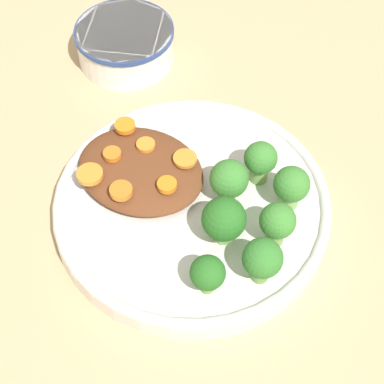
# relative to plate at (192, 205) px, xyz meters

# --- Properties ---
(ground_plane) EXTENTS (4.00, 4.00, 0.00)m
(ground_plane) POSITION_rel_plate_xyz_m (0.00, 0.00, -0.01)
(ground_plane) COLOR tan
(plate) EXTENTS (0.28, 0.28, 0.03)m
(plate) POSITION_rel_plate_xyz_m (0.00, 0.00, 0.00)
(plate) COLOR silver
(plate) RESTS_ON ground_plane
(dip_bowl) EXTENTS (0.12, 0.12, 0.05)m
(dip_bowl) POSITION_rel_plate_xyz_m (0.19, -0.16, 0.01)
(dip_bowl) COLOR white
(dip_bowl) RESTS_ON ground_plane
(stew_mound) EXTENTS (0.13, 0.11, 0.02)m
(stew_mound) POSITION_rel_plate_xyz_m (0.06, 0.00, 0.02)
(stew_mound) COLOR brown
(stew_mound) RESTS_ON plate
(broccoli_floret_0) EXTENTS (0.03, 0.03, 0.05)m
(broccoli_floret_0) POSITION_rel_plate_xyz_m (-0.04, -0.06, 0.04)
(broccoli_floret_0) COLOR #759E51
(broccoli_floret_0) RESTS_ON plate
(broccoli_floret_1) EXTENTS (0.04, 0.04, 0.05)m
(broccoli_floret_1) POSITION_rel_plate_xyz_m (-0.03, -0.02, 0.04)
(broccoli_floret_1) COLOR #7FA85B
(broccoli_floret_1) RESTS_ON plate
(broccoli_floret_2) EXTENTS (0.04, 0.04, 0.05)m
(broccoli_floret_2) POSITION_rel_plate_xyz_m (-0.10, 0.04, 0.04)
(broccoli_floret_2) COLOR #759E51
(broccoli_floret_2) RESTS_ON plate
(broccoli_floret_3) EXTENTS (0.04, 0.04, 0.05)m
(broccoli_floret_3) POSITION_rel_plate_xyz_m (-0.05, 0.02, 0.04)
(broccoli_floret_3) COLOR #7FA85B
(broccoli_floret_3) RESTS_ON plate
(broccoli_floret_4) EXTENTS (0.03, 0.03, 0.04)m
(broccoli_floret_4) POSITION_rel_plate_xyz_m (-0.06, 0.08, 0.03)
(broccoli_floret_4) COLOR #759E51
(broccoli_floret_4) RESTS_ON plate
(broccoli_floret_5) EXTENTS (0.04, 0.04, 0.05)m
(broccoli_floret_5) POSITION_rel_plate_xyz_m (-0.08, -0.05, 0.04)
(broccoli_floret_5) COLOR #7FA85B
(broccoli_floret_5) RESTS_ON plate
(broccoli_floret_6) EXTENTS (0.03, 0.03, 0.05)m
(broccoli_floret_6) POSITION_rel_plate_xyz_m (-0.09, -0.00, 0.04)
(broccoli_floret_6) COLOR #759E51
(broccoli_floret_6) RESTS_ON plate
(carrot_slice_0) EXTENTS (0.02, 0.02, 0.01)m
(carrot_slice_0) POSITION_rel_plate_xyz_m (0.06, 0.04, 0.03)
(carrot_slice_0) COLOR orange
(carrot_slice_0) RESTS_ON stew_mound
(carrot_slice_1) EXTENTS (0.02, 0.02, 0.00)m
(carrot_slice_1) POSITION_rel_plate_xyz_m (0.02, -0.03, 0.03)
(carrot_slice_1) COLOR orange
(carrot_slice_1) RESTS_ON stew_mound
(carrot_slice_2) EXTENTS (0.02, 0.02, 0.01)m
(carrot_slice_2) POSITION_rel_plate_xyz_m (0.09, 0.01, 0.03)
(carrot_slice_2) COLOR orange
(carrot_slice_2) RESTS_ON stew_mound
(carrot_slice_3) EXTENTS (0.02, 0.02, 0.01)m
(carrot_slice_3) POSITION_rel_plate_xyz_m (0.10, -0.03, 0.03)
(carrot_slice_3) COLOR orange
(carrot_slice_3) RESTS_ON stew_mound
(carrot_slice_4) EXTENTS (0.02, 0.02, 0.00)m
(carrot_slice_4) POSITION_rel_plate_xyz_m (0.07, -0.02, 0.03)
(carrot_slice_4) COLOR orange
(carrot_slice_4) RESTS_ON stew_mound
(carrot_slice_5) EXTENTS (0.03, 0.03, 0.01)m
(carrot_slice_5) POSITION_rel_plate_xyz_m (0.09, 0.04, 0.03)
(carrot_slice_5) COLOR orange
(carrot_slice_5) RESTS_ON stew_mound
(carrot_slice_6) EXTENTS (0.02, 0.02, 0.01)m
(carrot_slice_6) POSITION_rel_plate_xyz_m (0.02, 0.01, 0.03)
(carrot_slice_6) COLOR orange
(carrot_slice_6) RESTS_ON stew_mound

